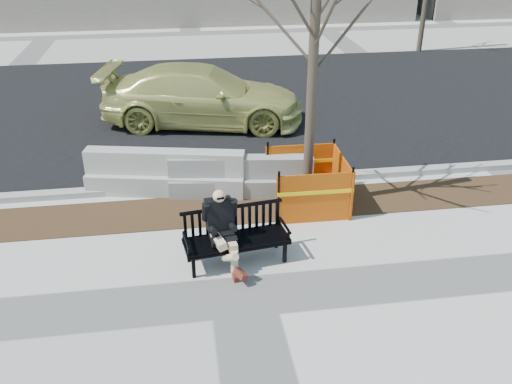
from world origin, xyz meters
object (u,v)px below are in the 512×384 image
at_px(bench, 237,261).
at_px(tree_fence, 306,204).
at_px(jersey_barrier_right, 241,193).
at_px(sedan, 204,123).
at_px(jersey_barrier_left, 167,191).
at_px(seated_man, 223,262).

height_order(bench, tree_fence, tree_fence).
height_order(tree_fence, jersey_barrier_right, tree_fence).
xyz_separation_m(tree_fence, jersey_barrier_right, (-1.17, 0.63, 0.00)).
distance_m(sedan, jersey_barrier_left, 3.88).
xyz_separation_m(seated_man, tree_fence, (1.75, 1.66, 0.00)).
bearing_deg(jersey_barrier_right, tree_fence, -20.79).
bearing_deg(seated_man, jersey_barrier_left, 100.60).
bearing_deg(tree_fence, jersey_barrier_left, 160.51).
xyz_separation_m(tree_fence, sedan, (-1.66, 4.68, 0.00)).
bearing_deg(tree_fence, seated_man, -136.50).
relative_size(sedan, jersey_barrier_right, 1.83).
height_order(bench, sedan, sedan).
relative_size(sedan, jersey_barrier_left, 1.65).
bearing_deg(bench, tree_fence, 39.68).
relative_size(bench, tree_fence, 0.32).
height_order(bench, seated_man, seated_man).
distance_m(seated_man, tree_fence, 2.42).
relative_size(bench, sedan, 0.33).
relative_size(seated_man, jersey_barrier_left, 0.40).
bearing_deg(jersey_barrier_right, jersey_barrier_left, 175.70).
bearing_deg(sedan, jersey_barrier_left, 176.94).
distance_m(seated_man, sedan, 6.35).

